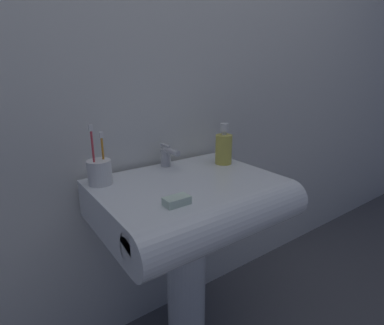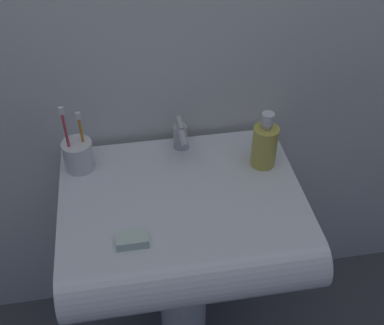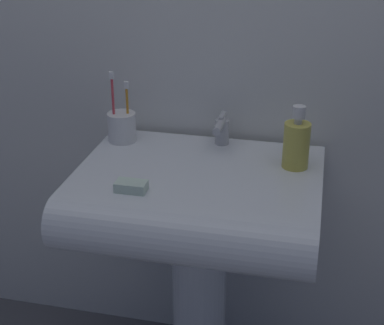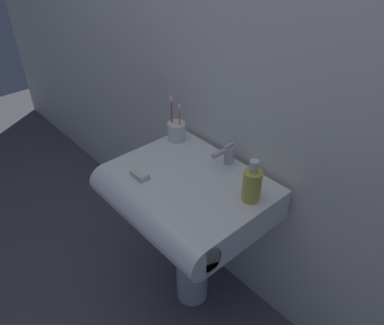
# 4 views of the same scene
# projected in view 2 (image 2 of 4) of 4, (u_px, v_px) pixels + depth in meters

# --- Properties ---
(sink_pedestal) EXTENTS (0.15, 0.15, 0.60)m
(sink_pedestal) POSITION_uv_depth(u_px,v_px,m) (183.00, 288.00, 1.52)
(sink_pedestal) COLOR white
(sink_pedestal) RESTS_ON ground
(sink_basin) EXTENTS (0.62, 0.50, 0.13)m
(sink_basin) POSITION_uv_depth(u_px,v_px,m) (184.00, 223.00, 1.24)
(sink_basin) COLOR white
(sink_basin) RESTS_ON sink_pedestal
(faucet) EXTENTS (0.04, 0.12, 0.09)m
(faucet) POSITION_uv_depth(u_px,v_px,m) (181.00, 136.00, 1.33)
(faucet) COLOR #B7B7BC
(faucet) RESTS_ON sink_basin
(toothbrush_cup) EXTENTS (0.08, 0.08, 0.20)m
(toothbrush_cup) POSITION_uv_depth(u_px,v_px,m) (78.00, 155.00, 1.28)
(toothbrush_cup) COLOR white
(toothbrush_cup) RESTS_ON sink_basin
(soap_bottle) EXTENTS (0.07, 0.07, 0.17)m
(soap_bottle) POSITION_uv_depth(u_px,v_px,m) (265.00, 145.00, 1.27)
(soap_bottle) COLOR gold
(soap_bottle) RESTS_ON sink_basin
(bar_soap) EXTENTS (0.07, 0.04, 0.02)m
(bar_soap) POSITION_uv_depth(u_px,v_px,m) (132.00, 240.00, 1.10)
(bar_soap) COLOR silver
(bar_soap) RESTS_ON sink_basin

